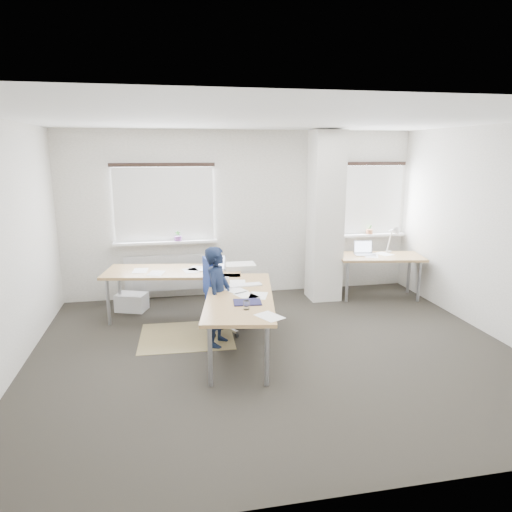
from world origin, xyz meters
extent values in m
plane|color=black|center=(0.00, 0.00, 0.00)|extent=(6.00, 6.00, 0.00)
cube|color=#B9B5A9|center=(0.00, 2.50, 1.40)|extent=(6.00, 0.04, 2.80)
cube|color=#B9B5A9|center=(0.00, -2.50, 1.40)|extent=(6.00, 0.04, 2.80)
cube|color=#B9B5A9|center=(-3.00, 0.00, 1.40)|extent=(0.04, 5.00, 2.80)
cube|color=#B9B5A9|center=(3.00, 0.00, 1.40)|extent=(0.04, 5.00, 2.80)
cube|color=white|center=(0.00, 0.00, 2.80)|extent=(6.00, 5.00, 0.04)
cube|color=#B9B5A9|center=(1.30, 1.95, 1.39)|extent=(0.50, 0.50, 2.78)
cube|color=white|center=(-1.30, 2.47, 1.60)|extent=(1.60, 0.04, 1.20)
cube|color=silver|center=(-1.30, 2.43, 1.60)|extent=(1.60, 0.02, 1.20)
cube|color=white|center=(-1.30, 2.40, 0.98)|extent=(1.70, 0.20, 0.04)
cube|color=white|center=(2.30, 2.47, 1.60)|extent=(1.20, 0.04, 1.20)
cube|color=silver|center=(2.30, 2.43, 1.60)|extent=(1.20, 0.02, 1.20)
cube|color=white|center=(2.30, 2.40, 0.98)|extent=(1.30, 0.20, 0.04)
cube|color=silver|center=(-1.30, 2.42, 0.45)|extent=(1.40, 0.10, 0.60)
cylinder|color=#6F3A7F|center=(-1.10, 2.38, 1.04)|extent=(0.12, 0.12, 0.08)
imported|color=#35702C|center=(-1.10, 2.38, 1.08)|extent=(0.09, 0.06, 0.17)
cylinder|color=#A76540|center=(2.30, 2.38, 1.04)|extent=(0.12, 0.12, 0.08)
imported|color=#35702C|center=(2.30, 2.38, 1.08)|extent=(0.09, 0.07, 0.17)
cube|color=olive|center=(-1.07, 0.69, 0.00)|extent=(1.29, 1.10, 0.01)
cube|color=white|center=(-1.87, 1.91, 0.14)|extent=(0.53, 0.45, 0.27)
cube|color=#9B7243|center=(-1.20, 1.48, 0.71)|extent=(2.11, 1.14, 0.04)
cube|color=#9B7243|center=(-0.43, 0.12, 0.71)|extent=(1.14, 2.11, 0.04)
cylinder|color=#939398|center=(-2.14, 1.34, 0.34)|extent=(0.05, 0.05, 0.69)
cylinder|color=#939398|center=(-2.04, 1.93, 0.34)|extent=(0.05, 0.05, 0.69)
cylinder|color=#939398|center=(-0.27, 1.62, 0.34)|extent=(0.05, 0.05, 0.69)
cylinder|color=#939398|center=(-0.88, -0.71, 0.34)|extent=(0.05, 0.05, 0.69)
cylinder|color=#939398|center=(-0.29, -0.82, 0.34)|extent=(0.05, 0.05, 0.69)
cylinder|color=#939398|center=(0.02, 0.96, 0.34)|extent=(0.05, 0.05, 0.69)
cube|color=#B7B7BC|center=(-0.65, 1.34, 0.74)|extent=(0.40, 0.39, 0.01)
cube|color=#B7B7BC|center=(-0.57, 1.43, 0.85)|extent=(0.28, 0.25, 0.22)
cube|color=silver|center=(-0.57, 1.43, 0.85)|extent=(0.24, 0.21, 0.19)
cube|color=white|center=(-0.30, 0.49, 0.74)|extent=(0.45, 0.18, 0.02)
cube|color=#141335|center=(-0.39, -0.19, 0.74)|extent=(0.34, 0.27, 0.01)
cube|color=silver|center=(-0.22, 1.40, 0.77)|extent=(0.45, 0.33, 0.07)
imported|color=white|center=(-0.51, 0.72, 0.76)|extent=(0.08, 0.08, 0.07)
cylinder|color=silver|center=(-0.44, -0.41, 0.78)|extent=(0.07, 0.07, 0.10)
cube|color=#9B7243|center=(2.25, 1.80, 0.71)|extent=(1.50, 0.93, 0.04)
cylinder|color=#939398|center=(1.62, 1.66, 0.34)|extent=(0.05, 0.05, 0.69)
cylinder|color=#939398|center=(2.80, 1.45, 0.34)|extent=(0.05, 0.05, 0.69)
cylinder|color=#939398|center=(1.70, 2.15, 0.34)|extent=(0.05, 0.05, 0.69)
cylinder|color=#939398|center=(2.88, 1.94, 0.34)|extent=(0.05, 0.05, 0.69)
cube|color=#B7B7BC|center=(2.01, 1.90, 0.74)|extent=(0.36, 0.28, 0.01)
cube|color=#B7B7BC|center=(2.02, 2.01, 0.85)|extent=(0.33, 0.09, 0.22)
cube|color=silver|center=(2.02, 2.01, 0.85)|extent=(0.29, 0.07, 0.19)
cylinder|color=silver|center=(2.52, 2.02, 0.74)|extent=(0.10, 0.10, 0.02)
cylinder|color=silver|center=(2.52, 2.02, 0.93)|extent=(0.02, 0.16, 0.38)
cylinder|color=silver|center=(2.52, 1.90, 1.15)|extent=(0.02, 0.29, 0.13)
cone|color=silver|center=(2.52, 1.76, 1.13)|extent=(0.14, 0.16, 0.17)
cube|color=navy|center=(-0.53, 0.75, 0.46)|extent=(0.53, 0.53, 0.08)
cube|color=navy|center=(-0.76, 0.71, 0.81)|extent=(0.12, 0.41, 0.50)
cylinder|color=silver|center=(-0.53, 0.75, 0.27)|extent=(0.06, 0.06, 0.34)
cylinder|color=black|center=(-0.27, 0.79, 0.04)|extent=(0.06, 0.04, 0.06)
cylinder|color=black|center=(-0.48, 1.01, 0.04)|extent=(0.04, 0.06, 0.06)
cylinder|color=black|center=(-0.76, 0.87, 0.04)|extent=(0.07, 0.05, 0.06)
cylinder|color=black|center=(-0.71, 0.56, 0.04)|extent=(0.06, 0.06, 0.06)
cylinder|color=black|center=(-0.41, 0.51, 0.04)|extent=(0.05, 0.07, 0.06)
imported|color=black|center=(-0.67, 0.36, 0.65)|extent=(0.48, 0.56, 1.29)
camera|label=1|loc=(-1.26, -5.16, 2.45)|focal=32.00mm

